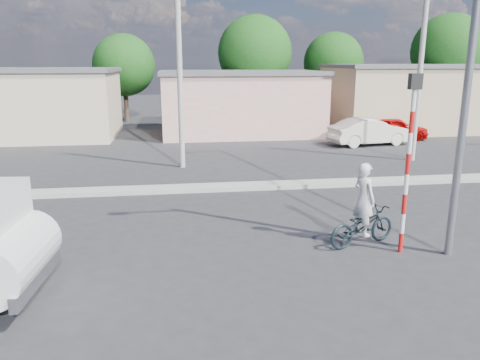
{
  "coord_description": "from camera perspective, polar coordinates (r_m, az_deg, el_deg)",
  "views": [
    {
      "loc": [
        -2.27,
        -8.73,
        4.62
      ],
      "look_at": [
        -0.47,
        4.22,
        1.3
      ],
      "focal_mm": 35.0,
      "sensor_mm": 36.0,
      "label": 1
    }
  ],
  "objects": [
    {
      "name": "ground_plane",
      "position": [
        10.14,
        6.07,
        -12.96
      ],
      "size": [
        120.0,
        120.0,
        0.0
      ],
      "primitive_type": "plane",
      "color": "#2B2B2E",
      "rests_on": "ground"
    },
    {
      "name": "median",
      "position": [
        17.48,
        -0.2,
        -0.8
      ],
      "size": [
        40.0,
        0.8,
        0.16
      ],
      "primitive_type": "cube",
      "color": "#99968E",
      "rests_on": "ground"
    },
    {
      "name": "bicycle",
      "position": [
        12.47,
        14.66,
        -5.41
      ],
      "size": [
        2.12,
        1.33,
        1.05
      ],
      "primitive_type": "imported",
      "rotation": [
        0.0,
        0.0,
        1.91
      ],
      "color": "black",
      "rests_on": "ground"
    },
    {
      "name": "cyclist",
      "position": [
        12.34,
        14.78,
        -3.59
      ],
      "size": [
        0.66,
        0.8,
        1.88
      ],
      "primitive_type": "imported",
      "rotation": [
        0.0,
        0.0,
        1.91
      ],
      "color": "white",
      "rests_on": "ground"
    },
    {
      "name": "car_cream",
      "position": [
        27.63,
        15.48,
        5.71
      ],
      "size": [
        4.82,
        2.35,
        1.52
      ],
      "primitive_type": "imported",
      "rotation": [
        0.0,
        0.0,
        1.74
      ],
      "color": "silver",
      "rests_on": "ground"
    },
    {
      "name": "car_red",
      "position": [
        30.37,
        18.44,
        6.01
      ],
      "size": [
        4.11,
        2.75,
        1.3
      ],
      "primitive_type": "imported",
      "rotation": [
        0.0,
        0.0,
        1.22
      ],
      "color": "#B00404",
      "rests_on": "ground"
    },
    {
      "name": "traffic_pole",
      "position": [
        11.78,
        19.93,
        3.48
      ],
      "size": [
        0.28,
        0.18,
        4.36
      ],
      "color": "red",
      "rests_on": "ground"
    },
    {
      "name": "streetlight",
      "position": [
        11.82,
        25.78,
        14.54
      ],
      "size": [
        2.34,
        0.22,
        9.0
      ],
      "color": "slate",
      "rests_on": "ground"
    },
    {
      "name": "building_row",
      "position": [
        31.02,
        -1.7,
        9.65
      ],
      "size": [
        37.8,
        7.3,
        4.44
      ],
      "color": "beige",
      "rests_on": "ground"
    },
    {
      "name": "tree_row",
      "position": [
        38.51,
        6.91,
        14.66
      ],
      "size": [
        51.24,
        7.43,
        8.42
      ],
      "color": "#38281E",
      "rests_on": "ground"
    },
    {
      "name": "utility_poles",
      "position": [
        21.46,
        7.15,
        12.67
      ],
      "size": [
        35.4,
        0.24,
        8.0
      ],
      "color": "#99968E",
      "rests_on": "ground"
    }
  ]
}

